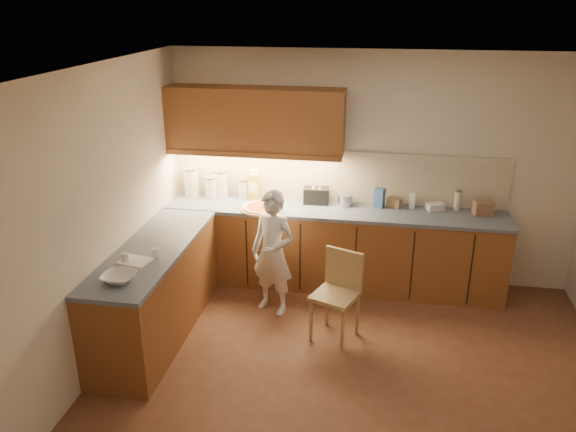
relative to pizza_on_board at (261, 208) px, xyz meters
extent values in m
plane|color=brown|center=(1.16, -1.54, -0.94)|extent=(4.50, 4.50, 0.00)
cube|color=beige|center=(1.16, 0.46, 0.36)|extent=(4.50, 0.04, 2.60)
cube|color=beige|center=(1.16, -3.54, 0.36)|extent=(4.50, 0.04, 2.60)
cube|color=beige|center=(-1.09, -1.54, 0.36)|extent=(0.04, 4.00, 2.60)
cube|color=white|center=(1.16, -1.54, 1.66)|extent=(4.50, 4.00, 0.04)
cube|color=brown|center=(0.79, 0.16, -0.50)|extent=(3.75, 0.60, 0.88)
cube|color=brown|center=(-0.79, -1.14, -0.50)|extent=(0.60, 2.00, 0.88)
cube|color=#4D5B6F|center=(0.79, 0.16, -0.04)|extent=(3.77, 0.62, 0.04)
cube|color=#4D5B6F|center=(-0.79, -1.14, -0.04)|extent=(0.62, 2.02, 0.04)
cube|color=black|center=(-0.74, -0.14, -0.50)|extent=(0.02, 0.01, 0.80)
cube|color=black|center=(-0.14, -0.14, -0.50)|extent=(0.02, 0.01, 0.80)
cube|color=black|center=(0.46, -0.14, -0.50)|extent=(0.02, 0.01, 0.80)
cube|color=black|center=(1.06, -0.14, -0.50)|extent=(0.02, 0.01, 0.80)
cube|color=black|center=(1.66, -0.14, -0.50)|extent=(0.02, 0.01, 0.80)
cube|color=black|center=(2.26, -0.14, -0.50)|extent=(0.02, 0.01, 0.80)
cube|color=beige|center=(0.79, 0.44, 0.27)|extent=(3.75, 0.02, 0.58)
cube|color=brown|center=(-0.11, 0.28, 0.91)|extent=(1.95, 0.35, 0.70)
cube|color=brown|center=(-0.11, 0.11, 0.56)|extent=(1.95, 0.02, 0.06)
cylinder|color=tan|center=(0.00, 0.00, -0.01)|extent=(0.45, 0.45, 0.02)
cylinder|color=beige|center=(0.00, 0.00, 0.01)|extent=(0.40, 0.40, 0.02)
cylinder|color=#BE3619|center=(0.00, 0.00, 0.02)|extent=(0.32, 0.32, 0.01)
sphere|color=white|center=(0.05, -0.03, 0.04)|extent=(0.06, 0.06, 0.06)
cylinder|color=white|center=(0.09, -0.09, 0.07)|extent=(0.07, 0.10, 0.18)
imported|color=white|center=(0.24, -0.53, -0.28)|extent=(0.56, 0.47, 1.32)
cylinder|color=tan|center=(0.70, -1.04, -0.72)|extent=(0.04, 0.04, 0.44)
cylinder|color=tan|center=(1.01, -1.16, -0.72)|extent=(0.04, 0.04, 0.44)
cylinder|color=tan|center=(0.83, -0.73, -0.72)|extent=(0.04, 0.04, 0.44)
cylinder|color=tan|center=(1.13, -0.85, -0.72)|extent=(0.04, 0.04, 0.44)
cube|color=tan|center=(0.92, -0.95, -0.48)|extent=(0.51, 0.51, 0.04)
cube|color=tan|center=(0.98, -0.78, -0.27)|extent=(0.37, 0.18, 0.39)
imported|color=white|center=(-0.79, -1.83, 0.01)|extent=(0.28, 0.28, 0.07)
cylinder|color=beige|center=(-0.88, 0.29, 0.15)|extent=(0.17, 0.17, 0.33)
cylinder|color=tan|center=(-0.88, 0.29, 0.32)|extent=(0.18, 0.18, 0.02)
cylinder|color=silver|center=(-0.66, 0.29, 0.10)|extent=(0.14, 0.14, 0.24)
cylinder|color=gray|center=(-0.66, 0.29, 0.23)|extent=(0.15, 0.15, 0.02)
cylinder|color=silver|center=(-0.55, 0.35, 0.13)|extent=(0.16, 0.16, 0.30)
cylinder|color=gray|center=(-0.55, 0.35, 0.29)|extent=(0.17, 0.17, 0.02)
cylinder|color=beige|center=(-0.27, 0.34, 0.09)|extent=(0.14, 0.14, 0.22)
cylinder|color=gray|center=(-0.27, 0.34, 0.21)|extent=(0.15, 0.15, 0.02)
cube|color=gold|center=(-0.15, 0.32, 0.13)|extent=(0.13, 0.10, 0.30)
cube|color=white|center=(-0.15, 0.32, 0.31)|extent=(0.08, 0.06, 0.05)
cube|color=black|center=(0.57, 0.30, 0.07)|extent=(0.29, 0.18, 0.18)
cube|color=#B5B5BA|center=(0.54, 0.30, 0.16)|extent=(0.04, 0.12, 0.00)
cube|color=#B5B5BA|center=(0.61, 0.31, 0.16)|extent=(0.04, 0.12, 0.00)
cylinder|color=#ADADB2|center=(0.90, 0.29, 0.04)|extent=(0.16, 0.16, 0.12)
cylinder|color=#ADADB2|center=(0.90, 0.29, 0.10)|extent=(0.17, 0.17, 0.01)
cube|color=#305392|center=(1.27, 0.30, 0.09)|extent=(0.13, 0.11, 0.22)
cube|color=#9B7653|center=(1.44, 0.33, 0.03)|extent=(0.18, 0.16, 0.11)
cube|color=white|center=(1.63, 0.34, 0.07)|extent=(0.07, 0.07, 0.18)
cube|color=silver|center=(1.88, 0.32, 0.02)|extent=(0.22, 0.19, 0.07)
cylinder|color=silver|center=(2.11, 0.35, 0.09)|extent=(0.07, 0.07, 0.21)
cylinder|color=gray|center=(2.11, 0.35, 0.20)|extent=(0.07, 0.07, 0.01)
cube|color=#956C50|center=(2.38, 0.26, 0.06)|extent=(0.22, 0.18, 0.15)
cube|color=white|center=(-0.81, -1.47, -0.01)|extent=(0.29, 0.25, 0.02)
cylinder|color=silver|center=(-0.89, -1.49, 0.02)|extent=(0.09, 0.09, 0.09)
cylinder|color=white|center=(-0.68, -1.33, 0.02)|extent=(0.07, 0.07, 0.08)
camera|label=1|loc=(1.28, -5.62, 2.16)|focal=35.00mm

